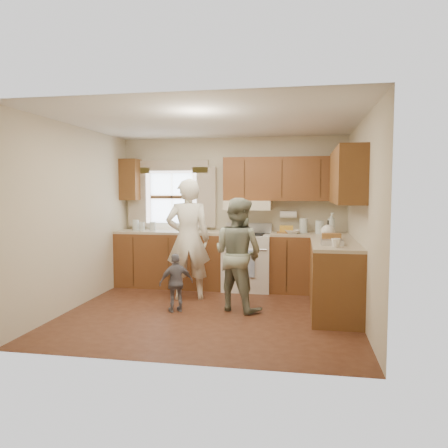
% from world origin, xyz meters
% --- Properties ---
extents(room, '(3.80, 3.80, 3.80)m').
position_xyz_m(room, '(0.00, 0.00, 1.25)').
color(room, '#422014').
rests_on(room, ground).
extents(kitchen_fixtures, '(3.80, 2.25, 2.15)m').
position_xyz_m(kitchen_fixtures, '(0.61, 1.08, 0.84)').
color(kitchen_fixtures, '#49230F').
rests_on(kitchen_fixtures, ground).
extents(stove, '(0.76, 0.67, 1.07)m').
position_xyz_m(stove, '(0.30, 1.44, 0.47)').
color(stove, silver).
rests_on(stove, ground).
extents(woman_left, '(0.74, 0.58, 1.79)m').
position_xyz_m(woman_left, '(-0.49, 0.67, 0.89)').
color(woman_left, white).
rests_on(woman_left, ground).
extents(woman_right, '(0.92, 0.85, 1.52)m').
position_xyz_m(woman_right, '(0.32, 0.21, 0.76)').
color(woman_right, '#2A442D').
rests_on(woman_right, ground).
extents(child, '(0.49, 0.40, 0.78)m').
position_xyz_m(child, '(-0.47, -0.04, 0.39)').
color(child, slate).
rests_on(child, ground).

